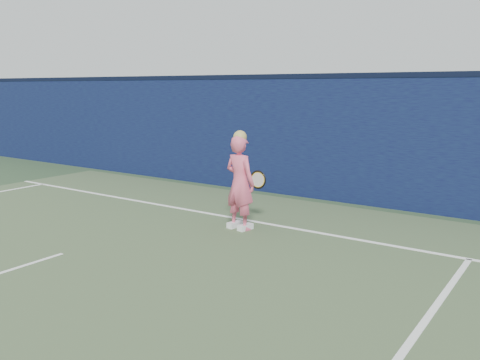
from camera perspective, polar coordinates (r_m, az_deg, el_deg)
The scene contains 4 objects.
backstop_wall at distance 11.46m, azimuth 2.97°, elevation 5.00°, with size 24.00×0.40×2.50m, color #0C0D36.
wall_cap at distance 11.41m, azimuth 3.03°, elevation 11.51°, with size 24.00×0.42×0.10m, color black.
player at distance 8.31m, azimuth 0.00°, elevation -0.27°, with size 0.62×0.45×1.64m.
racket at distance 8.62m, azimuth 1.90°, elevation 0.01°, with size 0.58×0.19×0.32m.
Camera 1 is at (5.95, -3.24, 2.34)m, focal length 38.00 mm.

